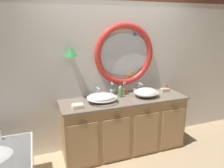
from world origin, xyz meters
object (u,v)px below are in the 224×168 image
soap_dispenser (120,92)px  folded_hand_towel (78,106)px  toothbrush_holder_right (124,91)px  toothbrush_holder_left (112,92)px  toiletry_basket (165,90)px  sink_basin_left (102,98)px  sink_basin_right (146,92)px

soap_dispenser → folded_hand_towel: soap_dispenser is taller
toothbrush_holder_right → toothbrush_holder_left: bearing=177.5°
toothbrush_holder_left → toiletry_basket: toothbrush_holder_left is taller
toothbrush_holder_left → folded_hand_towel: size_ratio=1.42×
sink_basin_left → sink_basin_right: (0.71, 0.00, 0.00)m
sink_basin_left → toothbrush_holder_left: 0.32m
toothbrush_holder_left → soap_dispenser: 0.14m
sink_basin_left → soap_dispenser: bearing=19.7°
sink_basin_left → toiletry_basket: bearing=5.9°
toothbrush_holder_left → soap_dispenser: bearing=-45.4°
toothbrush_holder_left → folded_hand_towel: bearing=-153.3°
soap_dispenser → folded_hand_towel: bearing=-163.6°
sink_basin_right → folded_hand_towel: bearing=-175.4°
toothbrush_holder_left → toiletry_basket: 0.90m
sink_basin_left → folded_hand_towel: 0.38m
sink_basin_left → soap_dispenser: size_ratio=2.45×
sink_basin_left → folded_hand_towel: bearing=-166.7°
toothbrush_holder_left → toothbrush_holder_right: toothbrush_holder_left is taller
folded_hand_towel → toiletry_basket: bearing=7.7°
soap_dispenser → toothbrush_holder_right: bearing=39.9°
sink_basin_left → soap_dispenser: (0.33, 0.12, 0.01)m
sink_basin_right → toiletry_basket: 0.43m
soap_dispenser → sink_basin_right: bearing=-17.2°
toothbrush_holder_left → toiletry_basket: bearing=-6.4°
toothbrush_holder_right → sink_basin_left: bearing=-154.7°
toothbrush_holder_left → folded_hand_towel: toothbrush_holder_left is taller
sink_basin_left → folded_hand_towel: sink_basin_left is taller
toothbrush_holder_right → folded_hand_towel: toothbrush_holder_right is taller
toothbrush_holder_left → toothbrush_holder_right: (0.20, -0.01, -0.00)m
sink_basin_right → toothbrush_holder_left: size_ratio=1.77×
folded_hand_towel → sink_basin_right: bearing=4.6°
sink_basin_right → soap_dispenser: size_ratio=2.17×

